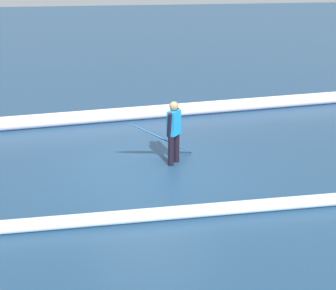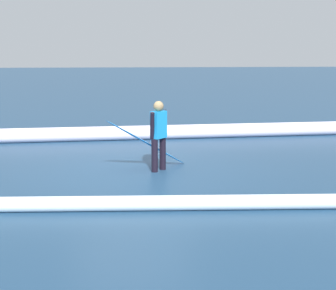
{
  "view_description": "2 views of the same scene",
  "coord_description": "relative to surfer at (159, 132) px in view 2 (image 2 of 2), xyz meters",
  "views": [
    {
      "loc": [
        2.14,
        10.79,
        4.27
      ],
      "look_at": [
        -0.1,
        1.58,
        1.01
      ],
      "focal_mm": 52.98,
      "sensor_mm": 36.0,
      "label": 1
    },
    {
      "loc": [
        0.16,
        10.9,
        2.6
      ],
      "look_at": [
        -0.64,
        2.03,
        0.93
      ],
      "focal_mm": 54.64,
      "sensor_mm": 36.0,
      "label": 2
    }
  ],
  "objects": [
    {
      "name": "ground_plane",
      "position": [
        0.61,
        -0.09,
        -0.85
      ],
      "size": [
        128.67,
        128.67,
        0.0
      ],
      "primitive_type": "plane",
      "color": "navy"
    },
    {
      "name": "surfer",
      "position": [
        0.0,
        0.0,
        0.0
      ],
      "size": [
        0.38,
        0.53,
        1.52
      ],
      "rotation": [
        0.0,
        0.0,
        3.97
      ],
      "color": "black",
      "rests_on": "ground_plane"
    },
    {
      "name": "surfboard",
      "position": [
        0.25,
        -0.23,
        -0.28
      ],
      "size": [
        1.88,
        1.07,
        1.18
      ],
      "color": "#268CE5",
      "rests_on": "ground_plane"
    },
    {
      "name": "wave_crest_foreground",
      "position": [
        2.32,
        -3.82,
        -0.65
      ],
      "size": [
        18.88,
        1.5,
        0.41
      ],
      "primitive_type": "cylinder",
      "rotation": [
        0.0,
        1.57,
        0.06
      ],
      "color": "white",
      "rests_on": "ground_plane"
    },
    {
      "name": "wave_crest_midground",
      "position": [
        0.93,
        2.75,
        -0.73
      ],
      "size": [
        17.9,
        1.26,
        0.25
      ],
      "primitive_type": "cylinder",
      "rotation": [
        0.0,
        1.57,
        -0.06
      ],
      "color": "white",
      "rests_on": "ground_plane"
    }
  ]
}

